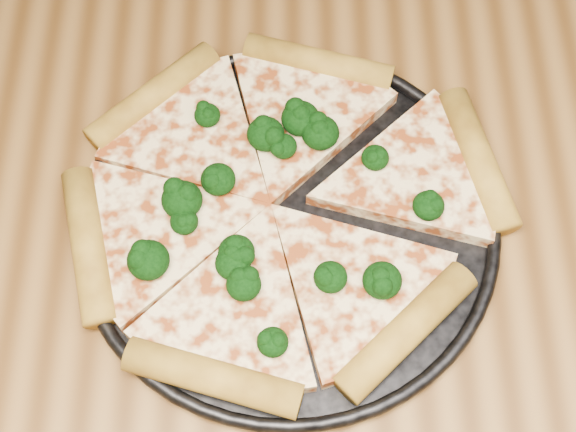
{
  "coord_description": "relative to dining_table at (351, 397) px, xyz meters",
  "views": [
    {
      "loc": [
        -0.05,
        -0.17,
        1.34
      ],
      "look_at": [
        -0.05,
        0.11,
        0.77
      ],
      "focal_mm": 51.69,
      "sensor_mm": 36.0,
      "label": 1
    }
  ],
  "objects": [
    {
      "name": "pizza",
      "position": [
        -0.06,
        0.12,
        0.11
      ],
      "size": [
        0.36,
        0.33,
        0.03
      ],
      "rotation": [
        0.0,
        0.0,
        -0.29
      ],
      "color": "#F8D798",
      "rests_on": "pizza_pan"
    },
    {
      "name": "broccoli_florets",
      "position": [
        -0.07,
        0.12,
        0.12
      ],
      "size": [
        0.24,
        0.21,
        0.02
      ],
      "color": "black",
      "rests_on": "pizza"
    },
    {
      "name": "dining_table",
      "position": [
        0.0,
        0.0,
        0.0
      ],
      "size": [
        1.2,
        0.9,
        0.75
      ],
      "color": "brown",
      "rests_on": "ground"
    },
    {
      "name": "pizza_pan",
      "position": [
        -0.05,
        0.11,
        0.1
      ],
      "size": [
        0.33,
        0.33,
        0.02
      ],
      "color": "black",
      "rests_on": "dining_table"
    }
  ]
}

